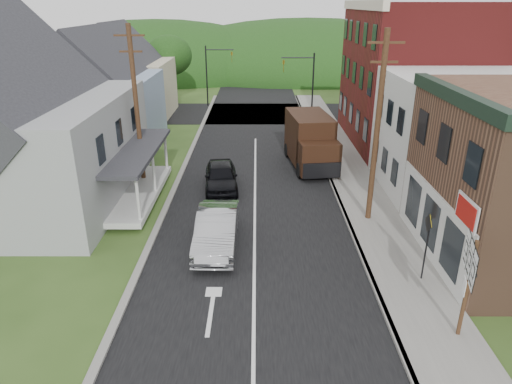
{
  "coord_description": "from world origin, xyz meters",
  "views": [
    {
      "loc": [
        0.09,
        -16.82,
        9.99
      ],
      "look_at": [
        0.07,
        1.84,
        2.2
      ],
      "focal_mm": 32.0,
      "sensor_mm": 36.0,
      "label": 1
    }
  ],
  "objects_px": {
    "dark_sedan": "(221,177)",
    "delivery_van": "(311,141)",
    "silver_sedan": "(217,230)",
    "warning_sign": "(427,238)",
    "route_sign_cluster": "(468,275)"
  },
  "relations": [
    {
      "from": "silver_sedan",
      "to": "delivery_van",
      "type": "height_order",
      "value": "delivery_van"
    },
    {
      "from": "warning_sign",
      "to": "dark_sedan",
      "type": "bearing_deg",
      "value": 134.7
    },
    {
      "from": "warning_sign",
      "to": "silver_sedan",
      "type": "bearing_deg",
      "value": 164.39
    },
    {
      "from": "silver_sedan",
      "to": "route_sign_cluster",
      "type": "height_order",
      "value": "route_sign_cluster"
    },
    {
      "from": "delivery_van",
      "to": "warning_sign",
      "type": "height_order",
      "value": "delivery_van"
    },
    {
      "from": "dark_sedan",
      "to": "route_sign_cluster",
      "type": "height_order",
      "value": "route_sign_cluster"
    },
    {
      "from": "delivery_van",
      "to": "warning_sign",
      "type": "relative_size",
      "value": 2.25
    },
    {
      "from": "silver_sedan",
      "to": "delivery_van",
      "type": "relative_size",
      "value": 0.8
    },
    {
      "from": "dark_sedan",
      "to": "warning_sign",
      "type": "relative_size",
      "value": 1.64
    },
    {
      "from": "warning_sign",
      "to": "delivery_van",
      "type": "bearing_deg",
      "value": 105.09
    },
    {
      "from": "dark_sedan",
      "to": "delivery_van",
      "type": "height_order",
      "value": "delivery_van"
    },
    {
      "from": "delivery_van",
      "to": "route_sign_cluster",
      "type": "height_order",
      "value": "route_sign_cluster"
    },
    {
      "from": "silver_sedan",
      "to": "warning_sign",
      "type": "height_order",
      "value": "warning_sign"
    },
    {
      "from": "route_sign_cluster",
      "to": "warning_sign",
      "type": "bearing_deg",
      "value": 107.47
    },
    {
      "from": "delivery_van",
      "to": "silver_sedan",
      "type": "bearing_deg",
      "value": -122.92
    }
  ]
}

